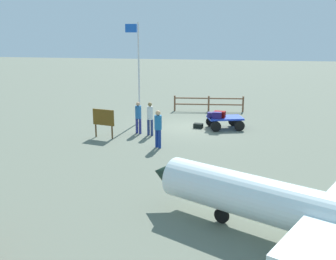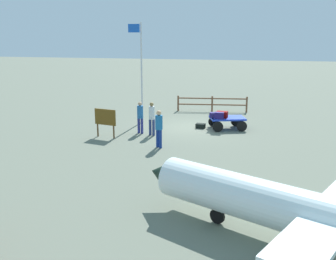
{
  "view_description": "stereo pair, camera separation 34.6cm",
  "coord_description": "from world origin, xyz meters",
  "px_view_note": "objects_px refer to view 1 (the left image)",
  "views": [
    {
      "loc": [
        -3.26,
        21.37,
        5.18
      ],
      "look_at": [
        0.01,
        6.0,
        1.29
      ],
      "focal_mm": 41.54,
      "sensor_mm": 36.0,
      "label": 1
    },
    {
      "loc": [
        -3.6,
        21.29,
        5.18
      ],
      "look_at": [
        0.01,
        6.0,
        1.29
      ],
      "focal_mm": 41.54,
      "sensor_mm": 36.0,
      "label": 2
    }
  ],
  "objects_px": {
    "suitcase_tan": "(220,114)",
    "signboard": "(103,119)",
    "suitcase_maroon": "(212,115)",
    "worker_lead": "(158,126)",
    "flagpole": "(138,67)",
    "luggage_cart": "(225,120)",
    "airplane_near": "(324,216)",
    "worker_supervisor": "(138,116)",
    "suitcase_olive": "(198,126)",
    "suitcase_dark": "(217,115)",
    "worker_trailing": "(150,117)"
  },
  "relations": [
    {
      "from": "luggage_cart",
      "to": "suitcase_tan",
      "type": "xyz_separation_m",
      "value": [
        0.27,
        0.17,
        0.36
      ]
    },
    {
      "from": "worker_lead",
      "to": "worker_trailing",
      "type": "xyz_separation_m",
      "value": [
        0.93,
        -2.11,
        -0.04
      ]
    },
    {
      "from": "worker_supervisor",
      "to": "airplane_near",
      "type": "xyz_separation_m",
      "value": [
        -7.59,
        10.44,
        0.05
      ]
    },
    {
      "from": "suitcase_maroon",
      "to": "flagpole",
      "type": "distance_m",
      "value": 5.25
    },
    {
      "from": "suitcase_dark",
      "to": "worker_lead",
      "type": "distance_m",
      "value": 4.56
    },
    {
      "from": "suitcase_dark",
      "to": "suitcase_maroon",
      "type": "distance_m",
      "value": 0.37
    },
    {
      "from": "worker_lead",
      "to": "flagpole",
      "type": "height_order",
      "value": "flagpole"
    },
    {
      "from": "suitcase_dark",
      "to": "worker_lead",
      "type": "height_order",
      "value": "worker_lead"
    },
    {
      "from": "signboard",
      "to": "suitcase_maroon",
      "type": "bearing_deg",
      "value": -150.19
    },
    {
      "from": "suitcase_maroon",
      "to": "suitcase_olive",
      "type": "relative_size",
      "value": 1.05
    },
    {
      "from": "airplane_near",
      "to": "suitcase_olive",
      "type": "bearing_deg",
      "value": -69.46
    },
    {
      "from": "suitcase_tan",
      "to": "suitcase_maroon",
      "type": "distance_m",
      "value": 0.4
    },
    {
      "from": "suitcase_maroon",
      "to": "luggage_cart",
      "type": "bearing_deg",
      "value": -156.97
    },
    {
      "from": "luggage_cart",
      "to": "worker_lead",
      "type": "height_order",
      "value": "worker_lead"
    },
    {
      "from": "suitcase_maroon",
      "to": "airplane_near",
      "type": "distance_m",
      "value": 12.79
    },
    {
      "from": "worker_lead",
      "to": "worker_supervisor",
      "type": "bearing_deg",
      "value": -55.3
    },
    {
      "from": "luggage_cart",
      "to": "signboard",
      "type": "distance_m",
      "value": 6.76
    },
    {
      "from": "airplane_near",
      "to": "flagpole",
      "type": "bearing_deg",
      "value": -57.46
    },
    {
      "from": "worker_lead",
      "to": "flagpole",
      "type": "distance_m",
      "value": 6.03
    },
    {
      "from": "suitcase_tan",
      "to": "suitcase_maroon",
      "type": "xyz_separation_m",
      "value": [
        0.39,
        0.11,
        -0.03
      ]
    },
    {
      "from": "flagpole",
      "to": "suitcase_tan",
      "type": "bearing_deg",
      "value": 171.04
    },
    {
      "from": "suitcase_dark",
      "to": "worker_supervisor",
      "type": "height_order",
      "value": "worker_supervisor"
    },
    {
      "from": "suitcase_tan",
      "to": "airplane_near",
      "type": "bearing_deg",
      "value": 105.59
    },
    {
      "from": "suitcase_olive",
      "to": "flagpole",
      "type": "xyz_separation_m",
      "value": [
        3.73,
        -0.74,
        3.19
      ]
    },
    {
      "from": "suitcase_tan",
      "to": "suitcase_olive",
      "type": "distance_m",
      "value": 1.39
    },
    {
      "from": "suitcase_tan",
      "to": "suitcase_maroon",
      "type": "height_order",
      "value": "suitcase_tan"
    },
    {
      "from": "airplane_near",
      "to": "flagpole",
      "type": "relative_size",
      "value": 1.67
    },
    {
      "from": "worker_trailing",
      "to": "signboard",
      "type": "bearing_deg",
      "value": 23.83
    },
    {
      "from": "worker_trailing",
      "to": "worker_supervisor",
      "type": "height_order",
      "value": "worker_trailing"
    },
    {
      "from": "suitcase_dark",
      "to": "signboard",
      "type": "bearing_deg",
      "value": 26.47
    },
    {
      "from": "suitcase_tan",
      "to": "worker_supervisor",
      "type": "distance_m",
      "value": 4.55
    },
    {
      "from": "suitcase_tan",
      "to": "flagpole",
      "type": "bearing_deg",
      "value": -8.96
    },
    {
      "from": "luggage_cart",
      "to": "worker_trailing",
      "type": "xyz_separation_m",
      "value": [
        3.7,
        2.31,
        0.51
      ]
    },
    {
      "from": "suitcase_olive",
      "to": "signboard",
      "type": "xyz_separation_m",
      "value": [
        4.44,
        3.14,
        0.85
      ]
    },
    {
      "from": "luggage_cart",
      "to": "suitcase_tan",
      "type": "relative_size",
      "value": 3.39
    },
    {
      "from": "suitcase_olive",
      "to": "signboard",
      "type": "relative_size",
      "value": 0.37
    },
    {
      "from": "suitcase_tan",
      "to": "signboard",
      "type": "bearing_deg",
      "value": 28.93
    },
    {
      "from": "suitcase_tan",
      "to": "flagpole",
      "type": "xyz_separation_m",
      "value": [
        4.92,
        -0.77,
        2.47
      ]
    },
    {
      "from": "suitcase_maroon",
      "to": "worker_lead",
      "type": "bearing_deg",
      "value": 62.98
    },
    {
      "from": "suitcase_olive",
      "to": "airplane_near",
      "type": "relative_size",
      "value": 0.06
    },
    {
      "from": "luggage_cart",
      "to": "suitcase_maroon",
      "type": "xyz_separation_m",
      "value": [
        0.66,
        0.28,
        0.33
      ]
    },
    {
      "from": "airplane_near",
      "to": "worker_supervisor",
      "type": "bearing_deg",
      "value": -54.01
    },
    {
      "from": "suitcase_dark",
      "to": "worker_supervisor",
      "type": "xyz_separation_m",
      "value": [
        4.03,
        1.5,
        0.12
      ]
    },
    {
      "from": "suitcase_tan",
      "to": "signboard",
      "type": "distance_m",
      "value": 6.43
    },
    {
      "from": "worker_lead",
      "to": "suitcase_dark",
      "type": "bearing_deg",
      "value": -121.48
    },
    {
      "from": "suitcase_olive",
      "to": "worker_trailing",
      "type": "relative_size",
      "value": 0.31
    },
    {
      "from": "airplane_near",
      "to": "signboard",
      "type": "distance_m",
      "value": 12.92
    },
    {
      "from": "worker_lead",
      "to": "signboard",
      "type": "distance_m",
      "value": 3.33
    },
    {
      "from": "worker_supervisor",
      "to": "luggage_cart",
      "type": "bearing_deg",
      "value": -155.19
    },
    {
      "from": "signboard",
      "to": "luggage_cart",
      "type": "bearing_deg",
      "value": -150.91
    }
  ]
}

